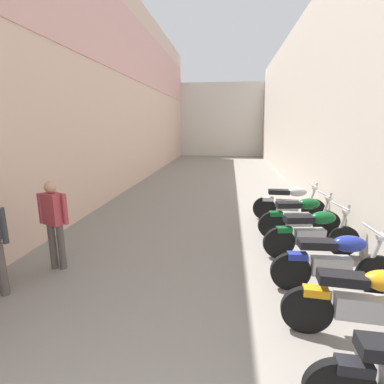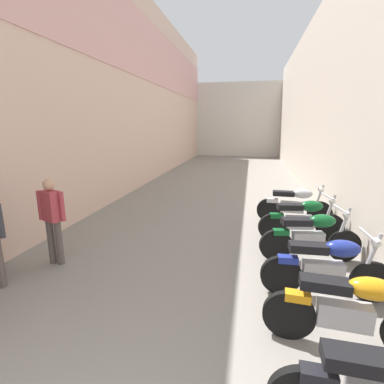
{
  "view_description": "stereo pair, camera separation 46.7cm",
  "coord_description": "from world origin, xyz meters",
  "px_view_note": "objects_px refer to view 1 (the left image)",
  "views": [
    {
      "loc": [
        0.67,
        -0.11,
        2.47
      ],
      "look_at": [
        -0.13,
        6.14,
        0.99
      ],
      "focal_mm": 26.89,
      "sensor_mm": 36.0,
      "label": 1
    },
    {
      "loc": [
        1.13,
        -0.03,
        2.47
      ],
      "look_at": [
        -0.13,
        6.14,
        0.99
      ],
      "focal_mm": 26.89,
      "sensor_mm": 36.0,
      "label": 2
    }
  ],
  "objects_px": {
    "motorcycle_sixth": "(300,216)",
    "motorcycle_seventh": "(290,202)",
    "motorcycle_fifth": "(313,232)",
    "motorcycle_fourth": "(335,261)",
    "motorcycle_third": "(367,302)",
    "pedestrian_further_down": "(54,219)"
  },
  "relations": [
    {
      "from": "motorcycle_fifth",
      "to": "pedestrian_further_down",
      "type": "xyz_separation_m",
      "value": [
        -4.53,
        -1.03,
        0.42
      ]
    },
    {
      "from": "motorcycle_fifth",
      "to": "pedestrian_further_down",
      "type": "bearing_deg",
      "value": -167.16
    },
    {
      "from": "motorcycle_third",
      "to": "motorcycle_fourth",
      "type": "xyz_separation_m",
      "value": [
        0.0,
        1.01,
        0.0
      ]
    },
    {
      "from": "motorcycle_seventh",
      "to": "motorcycle_fourth",
      "type": "bearing_deg",
      "value": -90.0
    },
    {
      "from": "motorcycle_third",
      "to": "motorcycle_fifth",
      "type": "xyz_separation_m",
      "value": [
        -0.0,
        2.2,
        0.0
      ]
    },
    {
      "from": "motorcycle_seventh",
      "to": "motorcycle_fifth",
      "type": "bearing_deg",
      "value": -90.0
    },
    {
      "from": "motorcycle_fifth",
      "to": "motorcycle_seventh",
      "type": "height_order",
      "value": "same"
    },
    {
      "from": "motorcycle_fifth",
      "to": "motorcycle_sixth",
      "type": "distance_m",
      "value": 0.98
    },
    {
      "from": "motorcycle_seventh",
      "to": "pedestrian_further_down",
      "type": "xyz_separation_m",
      "value": [
        -4.53,
        -3.21,
        0.42
      ]
    },
    {
      "from": "motorcycle_third",
      "to": "motorcycle_fourth",
      "type": "relative_size",
      "value": 1.0
    },
    {
      "from": "pedestrian_further_down",
      "to": "motorcycle_fifth",
      "type": "bearing_deg",
      "value": 12.84
    },
    {
      "from": "motorcycle_fourth",
      "to": "motorcycle_sixth",
      "type": "distance_m",
      "value": 2.17
    },
    {
      "from": "motorcycle_fourth",
      "to": "motorcycle_fifth",
      "type": "bearing_deg",
      "value": 90.01
    },
    {
      "from": "motorcycle_sixth",
      "to": "motorcycle_seventh",
      "type": "height_order",
      "value": "same"
    },
    {
      "from": "motorcycle_fourth",
      "to": "motorcycle_seventh",
      "type": "height_order",
      "value": "same"
    },
    {
      "from": "pedestrian_further_down",
      "to": "motorcycle_fourth",
      "type": "bearing_deg",
      "value": -1.97
    },
    {
      "from": "motorcycle_third",
      "to": "motorcycle_fifth",
      "type": "bearing_deg",
      "value": 90.0
    },
    {
      "from": "motorcycle_seventh",
      "to": "motorcycle_sixth",
      "type": "bearing_deg",
      "value": -90.01
    },
    {
      "from": "motorcycle_fourth",
      "to": "motorcycle_sixth",
      "type": "relative_size",
      "value": 1.01
    },
    {
      "from": "motorcycle_fifth",
      "to": "pedestrian_further_down",
      "type": "relative_size",
      "value": 1.17
    },
    {
      "from": "motorcycle_third",
      "to": "motorcycle_seventh",
      "type": "height_order",
      "value": "same"
    },
    {
      "from": "motorcycle_fourth",
      "to": "motorcycle_fifth",
      "type": "distance_m",
      "value": 1.19
    }
  ]
}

